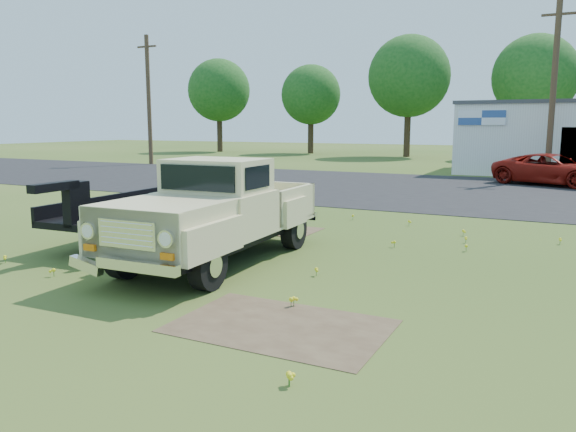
# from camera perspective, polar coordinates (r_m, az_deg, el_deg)

# --- Properties ---
(ground) EXTENTS (140.00, 140.00, 0.00)m
(ground) POSITION_cam_1_polar(r_m,az_deg,el_deg) (11.35, -0.49, -5.21)
(ground) COLOR #304C18
(ground) RESTS_ON ground
(asphalt_lot) EXTENTS (90.00, 14.00, 0.02)m
(asphalt_lot) POSITION_cam_1_polar(r_m,az_deg,el_deg) (25.43, 15.15, 2.56)
(asphalt_lot) COLOR black
(asphalt_lot) RESTS_ON ground
(dirt_patch_a) EXTENTS (3.00, 2.00, 0.01)m
(dirt_patch_a) POSITION_cam_1_polar(r_m,az_deg,el_deg) (8.14, -0.75, -11.13)
(dirt_patch_a) COLOR #493727
(dirt_patch_a) RESTS_ON ground
(dirt_patch_b) EXTENTS (2.20, 1.60, 0.01)m
(dirt_patch_b) POSITION_cam_1_polar(r_m,az_deg,el_deg) (15.28, -1.17, -1.42)
(dirt_patch_b) COLOR #493727
(dirt_patch_b) RESTS_ON ground
(utility_pole_west) EXTENTS (1.60, 0.30, 9.00)m
(utility_pole_west) POSITION_cam_1_polar(r_m,az_deg,el_deg) (41.75, -13.96, 11.45)
(utility_pole_west) COLOR #493522
(utility_pole_west) RESTS_ON ground
(utility_pole_mid) EXTENTS (1.60, 0.30, 9.00)m
(utility_pole_mid) POSITION_cam_1_polar(r_m,az_deg,el_deg) (31.84, 25.36, 11.59)
(utility_pole_mid) COLOR #493522
(utility_pole_mid) RESTS_ON ground
(treeline_a) EXTENTS (6.40, 6.40, 9.52)m
(treeline_a) POSITION_cam_1_polar(r_m,az_deg,el_deg) (59.83, -7.03, 12.55)
(treeline_a) COLOR #362618
(treeline_a) RESTS_ON ground
(treeline_b) EXTENTS (5.76, 5.76, 8.57)m
(treeline_b) POSITION_cam_1_polar(r_m,az_deg,el_deg) (55.82, 2.35, 12.19)
(treeline_b) COLOR #362618
(treeline_b) RESTS_ON ground
(treeline_c) EXTENTS (7.04, 7.04, 10.47)m
(treeline_c) POSITION_cam_1_polar(r_m,az_deg,el_deg) (51.13, 12.20, 13.69)
(treeline_c) COLOR #362618
(treeline_c) RESTS_ON ground
(treeline_d) EXTENTS (6.72, 6.72, 10.00)m
(treeline_d) POSITION_cam_1_polar(r_m,az_deg,el_deg) (50.50, 23.81, 12.82)
(treeline_d) COLOR #362618
(treeline_d) RESTS_ON ground
(vintage_pickup_truck) EXTENTS (2.52, 6.03, 2.16)m
(vintage_pickup_truck) POSITION_cam_1_polar(r_m,az_deg,el_deg) (11.67, -7.17, 0.53)
(vintage_pickup_truck) COLOR #C4BE84
(vintage_pickup_truck) RESTS_ON ground
(flatbed_trailer) EXTENTS (2.32, 6.31, 1.70)m
(flatbed_trailer) POSITION_cam_1_polar(r_m,az_deg,el_deg) (14.57, -13.51, 1.18)
(flatbed_trailer) COLOR black
(flatbed_trailer) RESTS_ON ground
(red_pickup) EXTENTS (5.78, 4.14, 1.46)m
(red_pickup) POSITION_cam_1_polar(r_m,az_deg,el_deg) (29.15, 25.30, 4.26)
(red_pickup) COLOR maroon
(red_pickup) RESTS_ON ground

